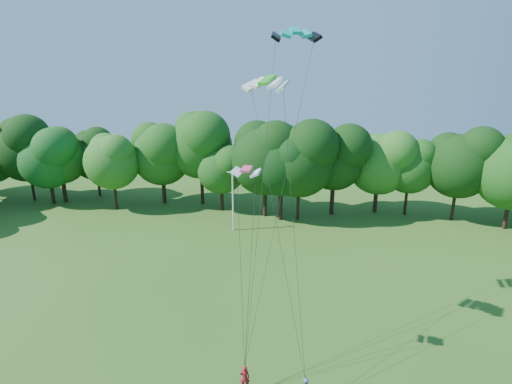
# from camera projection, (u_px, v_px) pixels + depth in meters

# --- Properties ---
(utility_pole) EXTENTS (1.38, 0.52, 7.12)m
(utility_pole) POSITION_uv_depth(u_px,v_px,m) (233.00, 200.00, 45.77)
(utility_pole) COLOR silver
(utility_pole) RESTS_ON ground
(kite_flyer_left) EXTENTS (0.64, 0.49, 1.57)m
(kite_flyer_left) POSITION_uv_depth(u_px,v_px,m) (245.00, 377.00, 22.98)
(kite_flyer_left) COLOR maroon
(kite_flyer_left) RESTS_ON ground
(kite_teal) EXTENTS (3.46, 2.23, 0.62)m
(kite_teal) POSITION_uv_depth(u_px,v_px,m) (295.00, 31.00, 26.23)
(kite_teal) COLOR #05A19F
(kite_teal) RESTS_ON ground
(kite_green) EXTENTS (3.10, 2.29, 0.63)m
(kite_green) POSITION_uv_depth(u_px,v_px,m) (267.00, 80.00, 23.89)
(kite_green) COLOR green
(kite_green) RESTS_ON ground
(kite_pink) EXTENTS (1.70, 0.97, 0.26)m
(kite_pink) POSITION_uv_depth(u_px,v_px,m) (246.00, 169.00, 22.02)
(kite_pink) COLOR #D83C6F
(kite_pink) RESTS_ON ground
(tree_back_west) EXTENTS (8.32, 8.32, 12.09)m
(tree_back_west) POSITION_uv_depth(u_px,v_px,m) (46.00, 151.00, 54.23)
(tree_back_west) COLOR #362815
(tree_back_west) RESTS_ON ground
(tree_back_center) EXTENTS (7.96, 7.96, 11.59)m
(tree_back_center) POSITION_uv_depth(u_px,v_px,m) (281.00, 163.00, 48.14)
(tree_back_center) COLOR black
(tree_back_center) RESTS_ON ground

